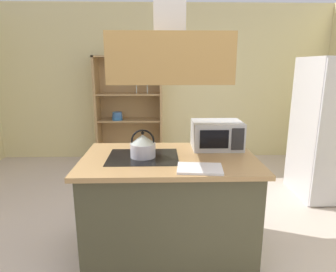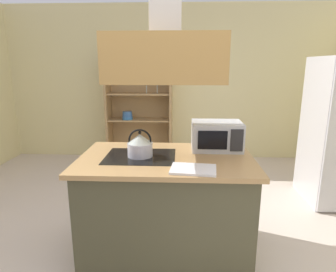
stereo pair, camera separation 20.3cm
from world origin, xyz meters
name	(u,v)px [view 2 (the right image)]	position (x,y,z in m)	size (l,w,h in m)	color
ground_plane	(162,254)	(0.00, 0.00, 0.00)	(7.80, 7.80, 0.00)	beige
wall_back	(173,83)	(0.00, 3.00, 1.35)	(6.00, 0.12, 2.70)	beige
kitchen_island	(166,204)	(0.03, 0.09, 0.45)	(1.50, 0.94, 0.90)	#494630
range_hood	(166,46)	(0.03, 0.09, 1.81)	(0.90, 0.70, 1.16)	#B88946
dish_cabinet	(140,115)	(-0.59, 2.78, 0.80)	(1.15, 0.40, 1.83)	#A98455
kettle	(140,145)	(-0.19, 0.09, 1.00)	(0.22, 0.22, 0.24)	#B6B6C8
cutting_board	(193,169)	(0.25, -0.23, 0.91)	(0.34, 0.24, 0.02)	silver
microwave	(217,136)	(0.49, 0.36, 1.03)	(0.46, 0.35, 0.26)	#B7BABF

